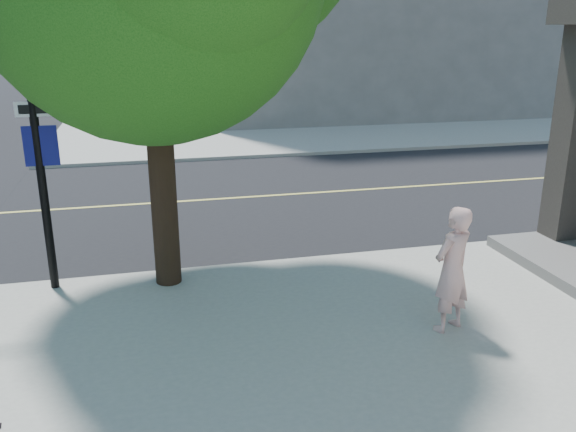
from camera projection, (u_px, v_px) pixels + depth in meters
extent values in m
plane|color=black|center=(2.00, 291.00, 9.36)|extent=(140.00, 140.00, 0.00)
cube|color=black|center=(43.00, 211.00, 13.53)|extent=(140.00, 9.00, 0.01)
cube|color=#A09F95|center=(352.00, 104.00, 32.33)|extent=(29.00, 25.00, 0.12)
cube|color=#35302B|center=(574.00, 132.00, 10.43)|extent=(0.55, 0.55, 4.20)
imported|color=beige|center=(452.00, 269.00, 7.70)|extent=(0.73, 0.62, 1.70)
cylinder|color=black|center=(161.00, 158.00, 8.85)|extent=(0.40, 0.40, 3.99)
cylinder|color=black|center=(37.00, 146.00, 8.58)|extent=(0.13, 0.13, 4.44)
cube|color=white|center=(36.00, 109.00, 8.41)|extent=(0.58, 0.04, 0.21)
cube|color=navy|center=(41.00, 146.00, 8.57)|extent=(0.48, 0.04, 0.58)
imported|color=black|center=(25.00, 47.00, 8.17)|extent=(0.17, 0.21, 1.06)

